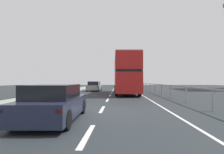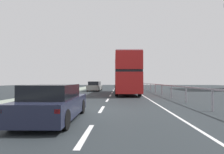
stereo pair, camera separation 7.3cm
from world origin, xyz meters
name	(u,v)px [view 1 (the left image)]	position (x,y,z in m)	size (l,w,h in m)	color
ground_plane	(101,113)	(0.00, 0.00, -0.05)	(74.39, 120.00, 0.10)	#262C2F
lane_paint_markings	(131,97)	(2.05, 8.41, 0.00)	(3.52, 46.00, 0.01)	silver
bridge_side_railing	(166,87)	(5.55, 9.00, 0.91)	(0.10, 42.00, 1.13)	gray
double_decker_bus_red	(125,74)	(1.69, 12.31, 2.33)	(2.78, 10.56, 4.36)	#AB1919
hatchback_car_near	(55,103)	(-1.58, -2.02, 0.66)	(1.92, 4.30, 1.37)	#1E2237
sedan_car_ahead	(94,86)	(-2.79, 18.27, 0.69)	(1.89, 4.54, 1.43)	gray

